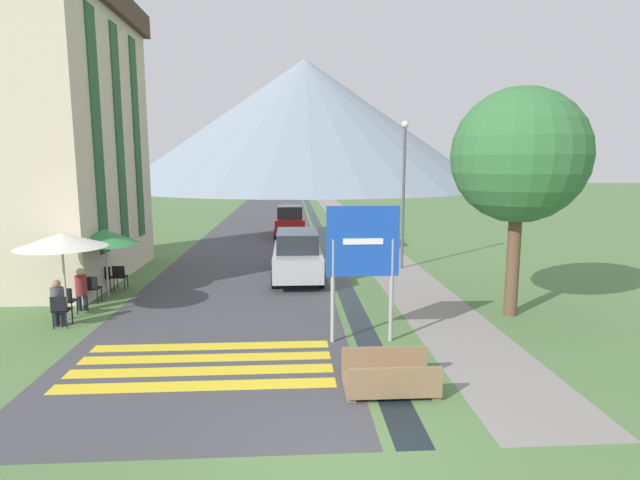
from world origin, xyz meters
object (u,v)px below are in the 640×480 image
object	(u,v)px
cafe_chair_nearest	(60,309)
cafe_umbrella_middle_green	(105,237)
cafe_chair_far_left	(120,275)
cafe_chair_far_right	(106,276)
road_sign	(363,254)
footbridge	(389,378)
hotel_building	(44,124)
parked_car_near	(297,255)
tree_by_path	(519,156)
streetlamp	(404,184)
cafe_chair_near_left	(66,299)
person_seated_far	(81,287)
parked_car_far	(290,221)
person_seated_near	(58,301)
cafe_chair_middle	(92,287)
cafe_umbrella_front_white	(61,240)

from	to	relation	value
cafe_chair_nearest	cafe_umbrella_middle_green	world-z (taller)	cafe_umbrella_middle_green
cafe_chair_far_left	cafe_umbrella_middle_green	bearing A→B (deg)	-77.40
cafe_chair_far_right	cafe_chair_far_left	bearing A→B (deg)	40.04
road_sign	footbridge	world-z (taller)	road_sign
hotel_building	parked_car_near	size ratio (longest dim) A/B	2.35
cafe_umbrella_middle_green	tree_by_path	xyz separation A→B (m)	(12.04, -2.65, 2.48)
cafe_umbrella_middle_green	streetlamp	xyz separation A→B (m)	(10.39, 3.86, 1.49)
cafe_chair_near_left	cafe_chair_far_right	bearing A→B (deg)	82.82
road_sign	cafe_chair_nearest	size ratio (longest dim) A/B	3.85
person_seated_far	hotel_building	bearing A→B (deg)	121.83
footbridge	person_seated_far	size ratio (longest dim) A/B	1.35
hotel_building	parked_car_far	world-z (taller)	hotel_building
person_seated_near	cafe_chair_far_right	bearing A→B (deg)	91.49
footbridge	cafe_chair_nearest	size ratio (longest dim) A/B	2.00
parked_car_far	cafe_chair_nearest	bearing A→B (deg)	-110.13
parked_car_near	cafe_chair_middle	size ratio (longest dim) A/B	5.21
footbridge	person_seated_far	world-z (taller)	person_seated_far
cafe_chair_middle	cafe_chair_far_left	bearing A→B (deg)	95.66
cafe_chair_nearest	cafe_chair_far_right	distance (m)	3.79
cafe_chair_middle	streetlamp	world-z (taller)	streetlamp
road_sign	parked_car_near	bearing A→B (deg)	102.36
road_sign	cafe_chair_nearest	distance (m)	7.97
cafe_chair_near_left	cafe_chair_middle	world-z (taller)	same
cafe_chair_far_right	tree_by_path	distance (m)	13.40
parked_car_far	cafe_chair_nearest	distance (m)	17.27
parked_car_near	footbridge	bearing A→B (deg)	-80.12
tree_by_path	hotel_building	bearing A→B (deg)	159.89
cafe_chair_near_left	tree_by_path	world-z (taller)	tree_by_path
cafe_chair_nearest	streetlamp	distance (m)	12.92
person_seated_far	cafe_chair_nearest	bearing A→B (deg)	-86.95
footbridge	tree_by_path	size ratio (longest dim) A/B	0.27
person_seated_far	cafe_chair_far_left	bearing A→B (deg)	82.56
person_seated_near	parked_car_far	bearing A→B (deg)	69.38
hotel_building	person_seated_near	world-z (taller)	hotel_building
tree_by_path	cafe_chair_middle	bearing A→B (deg)	171.17
hotel_building	tree_by_path	world-z (taller)	hotel_building
hotel_building	person_seated_far	distance (m)	7.11
cafe_chair_nearest	cafe_chair_near_left	bearing A→B (deg)	83.12
road_sign	cafe_chair_middle	size ratio (longest dim) A/B	3.85
parked_car_far	cafe_umbrella_front_white	distance (m)	16.74
footbridge	cafe_umbrella_middle_green	world-z (taller)	cafe_umbrella_middle_green
cafe_chair_far_left	cafe_chair_far_right	xyz separation A→B (m)	(-0.43, -0.09, 0.00)
cafe_chair_far_left	streetlamp	xyz separation A→B (m)	(10.29, 3.04, 2.93)
footbridge	cafe_chair_middle	xyz separation A→B (m)	(-7.90, 6.39, 0.29)
cafe_chair_far_right	cafe_umbrella_middle_green	xyz separation A→B (m)	(0.33, -0.72, 1.43)
road_sign	cafe_chair_far_left	size ratio (longest dim) A/B	3.85
parked_car_near	parked_car_far	bearing A→B (deg)	91.42
road_sign	person_seated_far	distance (m)	8.43
footbridge	person_seated_near	bearing A→B (deg)	152.11
hotel_building	cafe_chair_far_left	size ratio (longest dim) A/B	12.25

